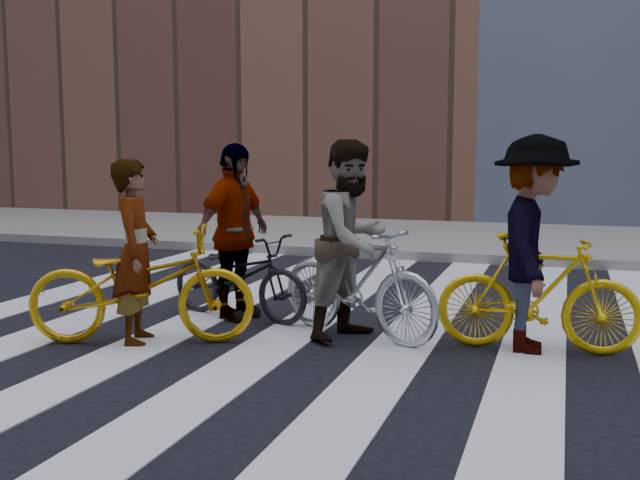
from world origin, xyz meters
The scene contains 11 objects.
ground centered at (0.00, 0.00, 0.00)m, with size 100.00×100.00×0.00m, color black.
sidewalk_far centered at (0.00, 7.50, 0.07)m, with size 100.00×5.00×0.15m, color gray.
zebra_crosswalk centered at (0.00, 0.00, 0.01)m, with size 8.25×10.00×0.01m.
bike_yellow_left centered at (-1.70, -0.56, 0.53)m, with size 0.70×2.00×1.05m, color #DA9F0C.
bike_silver_mid centered at (0.08, 0.22, 0.53)m, with size 0.50×1.78×1.07m, color silver.
bike_yellow_right centered at (1.68, 0.25, 0.51)m, with size 0.48×1.70×1.02m, color yellow.
bike_dark_rear centered at (-1.28, 0.59, 0.44)m, with size 0.59×1.68×0.88m, color black.
rider_left centered at (-1.75, -0.56, 0.82)m, with size 0.60×0.39×1.65m, color slate.
rider_mid centered at (0.03, 0.22, 0.91)m, with size 0.89×0.69×1.82m, color slate.
rider_right centered at (1.63, 0.25, 0.93)m, with size 1.20×0.69×1.86m, color slate.
rider_rear centered at (-1.33, 0.59, 0.90)m, with size 1.05×0.44×1.80m, color slate.
Camera 1 is at (1.88, -6.31, 1.75)m, focal length 42.00 mm.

